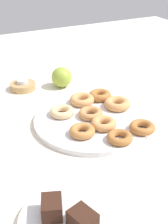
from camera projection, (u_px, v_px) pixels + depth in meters
ground_plane at (92, 123)px, 1.02m from camera, size 2.40×2.40×0.00m
donut_plate at (92, 120)px, 1.01m from camera, size 0.38×0.38×0.02m
donut_0 at (92, 113)px, 1.02m from camera, size 0.09×0.09×0.02m
donut_1 at (62, 112)px, 1.02m from camera, size 0.11×0.11×0.02m
donut_2 at (82, 131)px, 0.92m from camera, size 0.11×0.11×0.02m
donut_3 at (82, 100)px, 1.10m from camera, size 0.11×0.11×0.03m
donut_4 at (120, 137)px, 0.89m from camera, size 0.11×0.11×0.02m
donut_5 at (117, 104)px, 1.07m from camera, size 0.11×0.11×0.03m
donut_6 at (100, 95)px, 1.13m from camera, size 0.11×0.11×0.03m
donut_7 at (104, 124)px, 0.96m from camera, size 0.09×0.09×0.03m
donut_8 at (142, 127)px, 0.94m from camera, size 0.09×0.09×0.02m
cake_plate at (69, 221)px, 0.65m from camera, size 0.21×0.21×0.02m
brownie_near at (83, 220)px, 0.62m from camera, size 0.06×0.06×0.04m
brownie_far at (52, 208)px, 0.65m from camera, size 0.07×0.06×0.04m
candle_holder at (23, 86)px, 1.24m from camera, size 0.10×0.10×0.03m
tealight at (22, 81)px, 1.23m from camera, size 0.04×0.04×0.01m
apple at (62, 77)px, 1.25m from camera, size 0.08×0.08×0.08m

